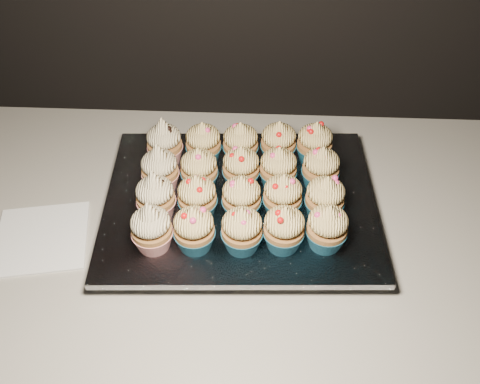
{
  "coord_description": "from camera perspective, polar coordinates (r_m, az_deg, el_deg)",
  "views": [
    {
      "loc": [
        -0.22,
        1.09,
        1.57
      ],
      "look_at": [
        -0.25,
        1.71,
        0.95
      ],
      "focal_mm": 40.0,
      "sensor_mm": 36.0,
      "label": 1
    }
  ],
  "objects": [
    {
      "name": "cabinet",
      "position": [
        1.31,
        11.43,
        -17.17
      ],
      "size": [
        2.4,
        0.6,
        0.86
      ],
      "primitive_type": "cube",
      "color": "black",
      "rests_on": "ground"
    },
    {
      "name": "worktop",
      "position": [
        0.95,
        15.22,
        -4.11
      ],
      "size": [
        2.44,
        0.64,
        0.04
      ],
      "primitive_type": "cube",
      "color": "beige",
      "rests_on": "cabinet"
    },
    {
      "name": "napkin",
      "position": [
        0.94,
        -20.4,
        -4.65
      ],
      "size": [
        0.17,
        0.17,
        0.0
      ],
      "primitive_type": "cube",
      "rotation": [
        0.0,
        0.0,
        0.19
      ],
      "color": "white",
      "rests_on": "worktop"
    },
    {
      "name": "baking_tray",
      "position": [
        0.91,
        -0.0,
        -1.74
      ],
      "size": [
        0.43,
        0.34,
        0.02
      ],
      "primitive_type": "cube",
      "rotation": [
        0.0,
        0.0,
        0.05
      ],
      "color": "black",
      "rests_on": "worktop"
    },
    {
      "name": "foil_lining",
      "position": [
        0.9,
        -0.0,
        -1.0
      ],
      "size": [
        0.47,
        0.37,
        0.01
      ],
      "primitive_type": "cube",
      "rotation": [
        0.0,
        0.0,
        0.05
      ],
      "color": "silver",
      "rests_on": "baking_tray"
    },
    {
      "name": "cupcake_0",
      "position": [
        0.81,
        -9.43,
        -3.8
      ],
      "size": [
        0.06,
        0.06,
        0.1
      ],
      "color": "#A91717",
      "rests_on": "foil_lining"
    },
    {
      "name": "cupcake_1",
      "position": [
        0.8,
        -4.92,
        -3.96
      ],
      "size": [
        0.06,
        0.06,
        0.08
      ],
      "color": "#195A78",
      "rests_on": "foil_lining"
    },
    {
      "name": "cupcake_2",
      "position": [
        0.8,
        0.2,
        -4.04
      ],
      "size": [
        0.06,
        0.06,
        0.08
      ],
      "color": "#195A78",
      "rests_on": "foil_lining"
    },
    {
      "name": "cupcake_3",
      "position": [
        0.8,
        4.71,
        -3.89
      ],
      "size": [
        0.06,
        0.06,
        0.08
      ],
      "color": "#195A78",
      "rests_on": "foil_lining"
    },
    {
      "name": "cupcake_4",
      "position": [
        0.81,
        9.28,
        -3.75
      ],
      "size": [
        0.06,
        0.06,
        0.08
      ],
      "color": "#195A78",
      "rests_on": "foil_lining"
    },
    {
      "name": "cupcake_5",
      "position": [
        0.85,
        -9.01,
        -0.45
      ],
      "size": [
        0.06,
        0.06,
        0.1
      ],
      "color": "#A91717",
      "rests_on": "foil_lining"
    },
    {
      "name": "cupcake_6",
      "position": [
        0.85,
        -4.58,
        -0.54
      ],
      "size": [
        0.06,
        0.06,
        0.08
      ],
      "color": "#195A78",
      "rests_on": "foil_lining"
    },
    {
      "name": "cupcake_7",
      "position": [
        0.84,
        0.16,
        -0.6
      ],
      "size": [
        0.06,
        0.06,
        0.08
      ],
      "color": "#195A78",
      "rests_on": "foil_lining"
    },
    {
      "name": "cupcake_8",
      "position": [
        0.85,
        4.57,
        -0.43
      ],
      "size": [
        0.06,
        0.06,
        0.08
      ],
      "color": "#195A78",
      "rests_on": "foil_lining"
    },
    {
      "name": "cupcake_9",
      "position": [
        0.85,
        9.05,
        -0.64
      ],
      "size": [
        0.06,
        0.06,
        0.08
      ],
      "color": "#195A78",
      "rests_on": "foil_lining"
    },
    {
      "name": "cupcake_10",
      "position": [
        0.9,
        -8.55,
        2.46
      ],
      "size": [
        0.06,
        0.06,
        0.1
      ],
      "color": "#A91717",
      "rests_on": "foil_lining"
    },
    {
      "name": "cupcake_11",
      "position": [
        0.89,
        -4.38,
        2.41
      ],
      "size": [
        0.06,
        0.06,
        0.08
      ],
      "color": "#195A78",
      "rests_on": "foil_lining"
    },
    {
      "name": "cupcake_12",
      "position": [
        0.9,
        0.11,
        2.61
      ],
      "size": [
        0.06,
        0.06,
        0.08
      ],
      "color": "#195A78",
      "rests_on": "foil_lining"
    },
    {
      "name": "cupcake_13",
      "position": [
        0.9,
        4.1,
        2.54
      ],
      "size": [
        0.06,
        0.06,
        0.08
      ],
      "color": "#195A78",
      "rests_on": "foil_lining"
    },
    {
      "name": "cupcake_14",
      "position": [
        0.9,
        8.61,
        2.54
      ],
      "size": [
        0.06,
        0.06,
        0.08
      ],
      "color": "#195A78",
      "rests_on": "foil_lining"
    },
    {
      "name": "cupcake_15",
      "position": [
        0.95,
        -8.06,
        5.25
      ],
      "size": [
        0.06,
        0.06,
        0.1
      ],
      "color": "#A91717",
      "rests_on": "foil_lining"
    },
    {
      "name": "cupcake_16",
      "position": [
        0.95,
        -3.93,
        5.21
      ],
      "size": [
        0.06,
        0.06,
        0.08
      ],
      "color": "#195A78",
      "rests_on": "foil_lining"
    },
    {
      "name": "cupcake_17",
      "position": [
        0.94,
        0.06,
        5.19
      ],
      "size": [
        0.06,
        0.06,
        0.08
      ],
      "color": "#195A78",
      "rests_on": "foil_lining"
    },
    {
      "name": "cupcake_18",
      "position": [
        0.95,
        4.12,
        5.31
      ],
      "size": [
        0.06,
        0.06,
        0.08
      ],
      "color": "#195A78",
      "rests_on": "foil_lining"
    },
    {
      "name": "cupcake_19",
      "position": [
        0.95,
        7.96,
        5.19
      ],
      "size": [
        0.06,
        0.06,
        0.08
      ],
      "color": "#195A78",
      "rests_on": "foil_lining"
    }
  ]
}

